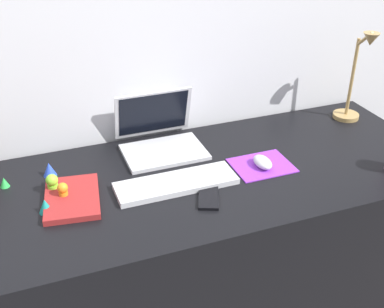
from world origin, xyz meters
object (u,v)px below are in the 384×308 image
(mouse, at_px, (263,162))
(toy_figurine_green, at_px, (4,182))
(cell_phone, at_px, (208,198))
(toy_figurine_blue, at_px, (49,169))
(desk_lamp, at_px, (357,79))
(laptop, at_px, (159,134))
(toy_figurine_orange, at_px, (63,191))
(toy_figurine_lime, at_px, (52,183))
(notebook_pad, at_px, (72,199))
(keyboard, at_px, (176,183))
(toy_figurine_teal, at_px, (45,206))

(mouse, relative_size, toy_figurine_green, 2.73)
(cell_phone, xyz_separation_m, toy_figurine_blue, (-0.46, 0.32, 0.02))
(desk_lamp, bearing_deg, laptop, 175.68)
(laptop, relative_size, desk_lamp, 0.76)
(desk_lamp, relative_size, toy_figurine_orange, 6.18)
(mouse, xyz_separation_m, desk_lamp, (0.53, 0.21, 0.16))
(toy_figurine_green, distance_m, toy_figurine_lime, 0.18)
(notebook_pad, distance_m, toy_figurine_green, 0.26)
(keyboard, bearing_deg, toy_figurine_teal, 179.56)
(desk_lamp, distance_m, notebook_pad, 1.22)
(mouse, distance_m, toy_figurine_green, 0.89)
(cell_phone, relative_size, notebook_pad, 0.53)
(toy_figurine_lime, bearing_deg, keyboard, -15.18)
(laptop, relative_size, toy_figurine_orange, 4.72)
(toy_figurine_green, distance_m, toy_figurine_teal, 0.23)
(notebook_pad, bearing_deg, laptop, 42.32)
(mouse, height_order, toy_figurine_teal, toy_figurine_teal)
(cell_phone, xyz_separation_m, toy_figurine_green, (-0.61, 0.31, 0.01))
(mouse, bearing_deg, keyboard, -179.02)
(mouse, xyz_separation_m, toy_figurine_teal, (-0.75, -0.00, 0.00))
(toy_figurine_lime, relative_size, toy_figurine_blue, 1.33)
(keyboard, height_order, toy_figurine_lime, toy_figurine_lime)
(toy_figurine_orange, relative_size, toy_figurine_blue, 1.25)
(toy_figurine_green, xyz_separation_m, toy_figurine_teal, (0.11, -0.19, 0.01))
(cell_phone, xyz_separation_m, toy_figurine_teal, (-0.50, 0.11, 0.02))
(laptop, xyz_separation_m, mouse, (0.30, -0.28, -0.03))
(toy_figurine_green, distance_m, toy_figurine_blue, 0.15)
(keyboard, relative_size, toy_figurine_blue, 8.05)
(toy_figurine_green, relative_size, toy_figurine_blue, 0.69)
(toy_figurine_teal, bearing_deg, toy_figurine_blue, 80.32)
(laptop, xyz_separation_m, toy_figurine_blue, (-0.42, -0.06, -0.03))
(keyboard, height_order, mouse, mouse)
(cell_phone, distance_m, notebook_pad, 0.44)
(desk_lamp, distance_m, toy_figurine_teal, 1.31)
(laptop, bearing_deg, toy_figurine_orange, -149.52)
(notebook_pad, bearing_deg, toy_figurine_lime, 132.81)
(desk_lamp, relative_size, notebook_pad, 1.63)
(mouse, distance_m, toy_figurine_blue, 0.75)
(toy_figurine_lime, bearing_deg, mouse, -7.95)
(keyboard, xyz_separation_m, toy_figurine_teal, (-0.43, 0.00, 0.01))
(keyboard, xyz_separation_m, toy_figurine_orange, (-0.36, 0.05, 0.02))
(laptop, bearing_deg, toy_figurine_teal, -148.57)
(toy_figurine_teal, bearing_deg, toy_figurine_orange, 37.05)
(mouse, xyz_separation_m, toy_figurine_orange, (-0.69, 0.04, 0.01))
(mouse, bearing_deg, toy_figurine_blue, 163.63)
(mouse, relative_size, notebook_pad, 0.40)
(notebook_pad, height_order, toy_figurine_teal, toy_figurine_teal)
(mouse, xyz_separation_m, toy_figurine_lime, (-0.72, 0.10, 0.02))
(notebook_pad, xyz_separation_m, toy_figurine_teal, (-0.09, -0.03, 0.01))
(mouse, xyz_separation_m, notebook_pad, (-0.67, 0.03, -0.01))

